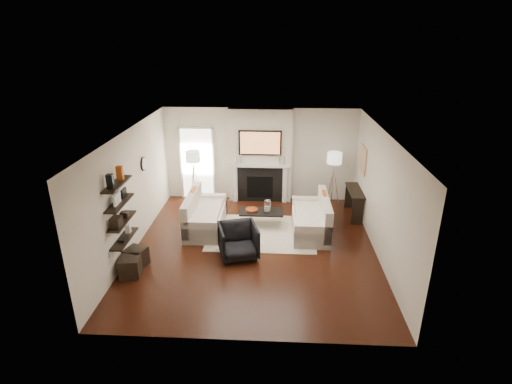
{
  "coord_description": "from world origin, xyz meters",
  "views": [
    {
      "loc": [
        0.47,
        -8.09,
        4.63
      ],
      "look_at": [
        0.0,
        0.6,
        1.15
      ],
      "focal_mm": 28.0,
      "sensor_mm": 36.0,
      "label": 1
    }
  ],
  "objects_px": {
    "lamp_left_shade": "(193,156)",
    "armchair": "(238,240)",
    "coffee_table": "(261,212)",
    "loveseat_left_base": "(206,221)",
    "ottoman_near": "(136,257)",
    "loveseat_right_base": "(310,224)",
    "lamp_right_shade": "(335,158)"
  },
  "relations": [
    {
      "from": "coffee_table",
      "to": "lamp_left_shade",
      "type": "distance_m",
      "value": 2.56
    },
    {
      "from": "loveseat_right_base",
      "to": "lamp_right_shade",
      "type": "height_order",
      "value": "lamp_right_shade"
    },
    {
      "from": "coffee_table",
      "to": "ottoman_near",
      "type": "bearing_deg",
      "value": -141.95
    },
    {
      "from": "lamp_left_shade",
      "to": "ottoman_near",
      "type": "xyz_separation_m",
      "value": [
        -0.62,
        -3.29,
        -1.25
      ]
    },
    {
      "from": "loveseat_left_base",
      "to": "armchair",
      "type": "xyz_separation_m",
      "value": [
        0.95,
        -1.32,
        0.2
      ]
    },
    {
      "from": "coffee_table",
      "to": "ottoman_near",
      "type": "relative_size",
      "value": 2.75
    },
    {
      "from": "loveseat_right_base",
      "to": "lamp_right_shade",
      "type": "xyz_separation_m",
      "value": [
        0.72,
        1.61,
        1.24
      ]
    },
    {
      "from": "lamp_left_shade",
      "to": "loveseat_right_base",
      "type": "bearing_deg",
      "value": -25.95
    },
    {
      "from": "lamp_right_shade",
      "to": "lamp_left_shade",
      "type": "bearing_deg",
      "value": -179.13
    },
    {
      "from": "loveseat_right_base",
      "to": "armchair",
      "type": "distance_m",
      "value": 2.09
    },
    {
      "from": "loveseat_left_base",
      "to": "lamp_right_shade",
      "type": "xyz_separation_m",
      "value": [
        3.34,
        1.54,
        1.24
      ]
    },
    {
      "from": "coffee_table",
      "to": "loveseat_left_base",
      "type": "bearing_deg",
      "value": -171.67
    },
    {
      "from": "loveseat_left_base",
      "to": "lamp_left_shade",
      "type": "xyz_separation_m",
      "value": [
        -0.56,
        1.48,
        1.24
      ]
    },
    {
      "from": "loveseat_left_base",
      "to": "lamp_left_shade",
      "type": "relative_size",
      "value": 4.5
    },
    {
      "from": "loveseat_right_base",
      "to": "coffee_table",
      "type": "relative_size",
      "value": 1.64
    },
    {
      "from": "loveseat_left_base",
      "to": "loveseat_right_base",
      "type": "height_order",
      "value": "same"
    },
    {
      "from": "ottoman_near",
      "to": "armchair",
      "type": "bearing_deg",
      "value": 13.09
    },
    {
      "from": "loveseat_right_base",
      "to": "ottoman_near",
      "type": "height_order",
      "value": "loveseat_right_base"
    },
    {
      "from": "ottoman_near",
      "to": "loveseat_left_base",
      "type": "bearing_deg",
      "value": 56.95
    },
    {
      "from": "lamp_right_shade",
      "to": "loveseat_left_base",
      "type": "bearing_deg",
      "value": -155.27
    },
    {
      "from": "armchair",
      "to": "ottoman_near",
      "type": "distance_m",
      "value": 2.2
    },
    {
      "from": "lamp_right_shade",
      "to": "ottoman_near",
      "type": "distance_m",
      "value": 5.76
    },
    {
      "from": "lamp_left_shade",
      "to": "coffee_table",
      "type": "bearing_deg",
      "value": -33.0
    },
    {
      "from": "loveseat_left_base",
      "to": "coffee_table",
      "type": "xyz_separation_m",
      "value": [
        1.4,
        0.21,
        0.19
      ]
    },
    {
      "from": "coffee_table",
      "to": "lamp_right_shade",
      "type": "bearing_deg",
      "value": 34.5
    },
    {
      "from": "lamp_left_shade",
      "to": "armchair",
      "type": "bearing_deg",
      "value": -61.55
    },
    {
      "from": "coffee_table",
      "to": "armchair",
      "type": "distance_m",
      "value": 1.59
    },
    {
      "from": "loveseat_left_base",
      "to": "lamp_left_shade",
      "type": "bearing_deg",
      "value": 110.77
    },
    {
      "from": "loveseat_right_base",
      "to": "armchair",
      "type": "xyz_separation_m",
      "value": [
        -1.67,
        -1.25,
        0.2
      ]
    },
    {
      "from": "loveseat_left_base",
      "to": "loveseat_right_base",
      "type": "bearing_deg",
      "value": -1.51
    },
    {
      "from": "loveseat_left_base",
      "to": "loveseat_right_base",
      "type": "relative_size",
      "value": 1.0
    },
    {
      "from": "lamp_left_shade",
      "to": "ottoman_near",
      "type": "relative_size",
      "value": 1.0
    }
  ]
}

